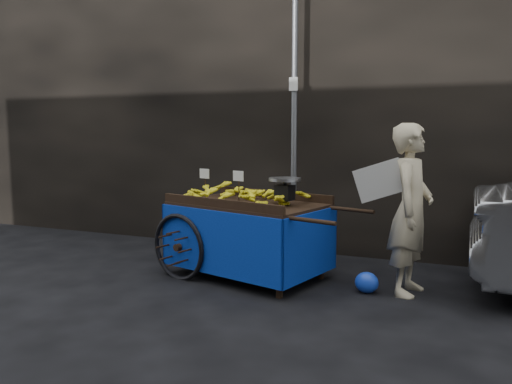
% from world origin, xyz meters
% --- Properties ---
extents(ground, '(80.00, 80.00, 0.00)m').
position_xyz_m(ground, '(0.00, 0.00, 0.00)').
color(ground, black).
rests_on(ground, ground).
extents(building_wall, '(13.50, 2.00, 5.00)m').
position_xyz_m(building_wall, '(0.39, 2.60, 2.50)').
color(building_wall, black).
rests_on(building_wall, ground).
extents(street_pole, '(0.12, 0.10, 4.00)m').
position_xyz_m(street_pole, '(0.30, 1.30, 2.01)').
color(street_pole, slate).
rests_on(street_pole, ground).
extents(banana_cart, '(2.63, 1.69, 1.32)m').
position_xyz_m(banana_cart, '(0.04, 0.17, 0.82)').
color(banana_cart, black).
rests_on(banana_cart, ground).
extents(vendor, '(0.87, 0.74, 1.85)m').
position_xyz_m(vendor, '(1.97, 0.21, 0.93)').
color(vendor, '#C5B692').
rests_on(vendor, ground).
extents(plastic_bag, '(0.26, 0.21, 0.23)m').
position_xyz_m(plastic_bag, '(1.55, 0.04, 0.12)').
color(plastic_bag, blue).
rests_on(plastic_bag, ground).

